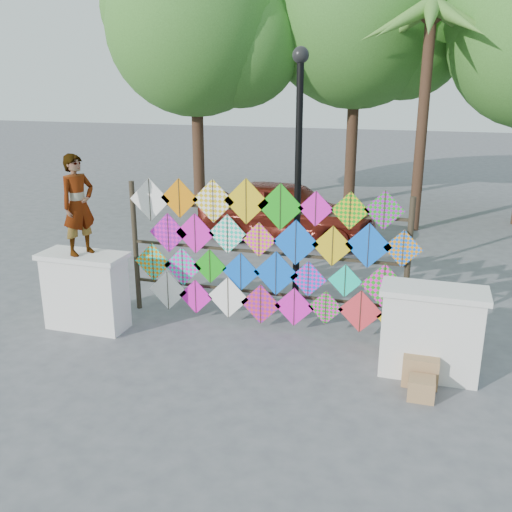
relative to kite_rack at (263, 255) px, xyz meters
name	(u,v)px	position (x,y,z in m)	size (l,w,h in m)	color
ground	(247,343)	(-0.05, -0.73, -1.23)	(80.00, 80.00, 0.00)	slate
parapet_left	(86,290)	(-2.75, -0.93, -0.58)	(1.40, 0.65, 1.28)	white
parapet_right	(431,332)	(2.65, -0.93, -0.58)	(1.40, 0.65, 1.28)	white
kite_rack	(263,255)	(0.00, 0.00, 0.00)	(4.87, 0.24, 2.46)	#2C2418
tree_west	(198,28)	(-4.45, 8.30, 4.15)	(5.85, 5.20, 8.01)	#462B1E
tree_mid	(361,15)	(0.06, 10.30, 4.55)	(6.30, 5.60, 8.61)	#462B1E
palm_tree	(430,36)	(2.15, 7.27, 3.72)	(3.62, 3.62, 5.83)	#462B1E
vendor_woman	(78,205)	(-2.73, -0.93, 0.84)	(0.58, 0.38, 1.58)	#99999E
sedan	(286,210)	(-0.93, 5.26, -0.47)	(1.80, 4.48, 1.52)	#611910
lamppost	(298,155)	(0.25, 1.27, 1.46)	(0.28, 0.28, 4.46)	black
cardboard_box_near	(420,368)	(2.56, -1.18, -1.02)	(0.47, 0.42, 0.42)	#AB7B52
cardboard_box_far	(421,388)	(2.59, -1.60, -1.09)	(0.34, 0.31, 0.28)	#AB7B52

